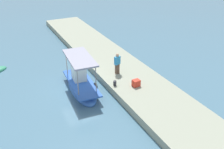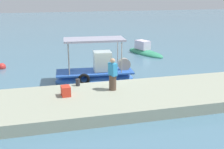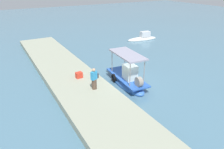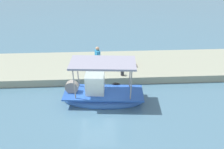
# 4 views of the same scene
# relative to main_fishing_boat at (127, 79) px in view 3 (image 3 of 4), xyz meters

# --- Properties ---
(ground_plane) EXTENTS (120.00, 120.00, 0.00)m
(ground_plane) POSITION_rel_main_fishing_boat_xyz_m (0.31, 0.15, -0.50)
(ground_plane) COLOR slate
(dock_quay) EXTENTS (36.00, 4.44, 0.56)m
(dock_quay) POSITION_rel_main_fishing_boat_xyz_m (0.31, -3.99, -0.22)
(dock_quay) COLOR #9BA18A
(dock_quay) RESTS_ON ground_plane
(main_fishing_boat) EXTENTS (5.15, 2.07, 3.14)m
(main_fishing_boat) POSITION_rel_main_fishing_boat_xyz_m (0.00, 0.00, 0.00)
(main_fishing_boat) COLOR #3A6EC5
(main_fishing_boat) RESTS_ON ground_plane
(fisherman_near_bollard) EXTENTS (0.50, 0.55, 1.73)m
(fisherman_near_bollard) POSITION_rel_main_fishing_boat_xyz_m (0.27, -3.26, 0.84)
(fisherman_near_bollard) COLOR brown
(fisherman_near_bollard) RESTS_ON dock_quay
(mooring_bollard) EXTENTS (0.24, 0.24, 0.39)m
(mooring_bollard) POSITION_rel_main_fishing_boat_xyz_m (-1.45, -2.16, 0.26)
(mooring_bollard) COLOR #2D2D33
(mooring_bollard) RESTS_ON dock_quay
(cargo_crate) EXTENTS (0.48, 0.58, 0.51)m
(cargo_crate) POSITION_rel_main_fishing_boat_xyz_m (-2.22, -3.53, 0.31)
(cargo_crate) COLOR red
(cargo_crate) RESTS_ON dock_quay
(marker_buoy) EXTENTS (0.59, 0.59, 0.59)m
(marker_buoy) POSITION_rel_main_fishing_boat_xyz_m (-6.31, 4.72, -0.38)
(marker_buoy) COLOR red
(marker_buoy) RESTS_ON ground_plane
(moored_boat_mid) EXTENTS (1.87, 4.92, 1.49)m
(moored_boat_mid) POSITION_rel_main_fishing_boat_xyz_m (-11.25, 10.29, -0.27)
(moored_boat_mid) COLOR silver
(moored_boat_mid) RESTS_ON ground_plane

